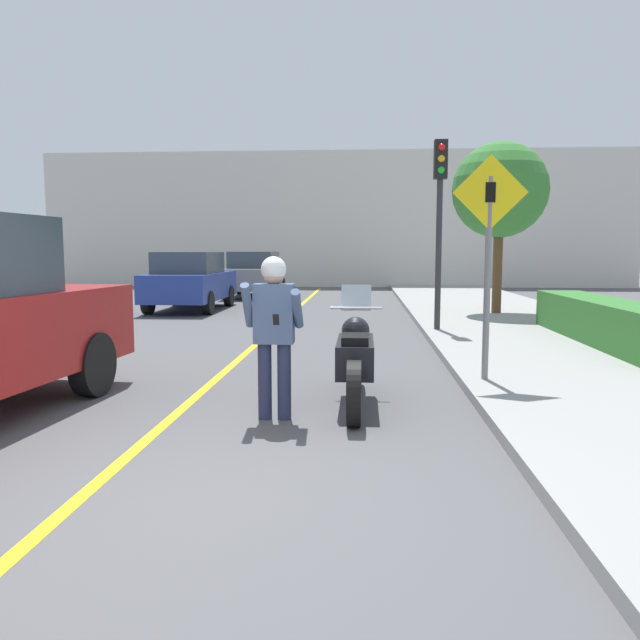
{
  "coord_description": "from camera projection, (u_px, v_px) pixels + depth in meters",
  "views": [
    {
      "loc": [
        1.37,
        -4.14,
        1.72
      ],
      "look_at": [
        0.87,
        2.92,
        0.93
      ],
      "focal_mm": 35.0,
      "sensor_mm": 36.0,
      "label": 1
    }
  ],
  "objects": [
    {
      "name": "sidewalk_curb",
      "position": [
        630.0,
        380.0,
        8.02
      ],
      "size": [
        4.4,
        44.0,
        0.12
      ],
      "color": "gray",
      "rests_on": "ground"
    },
    {
      "name": "street_tree",
      "position": [
        500.0,
        191.0,
        15.73
      ],
      "size": [
        2.4,
        2.4,
        4.32
      ],
      "color": "brown",
      "rests_on": "sidewalk_curb"
    },
    {
      "name": "building_backdrop",
      "position": [
        335.0,
        220.0,
        29.81
      ],
      "size": [
        28.0,
        1.2,
        6.37
      ],
      "color": "beige",
      "rests_on": "ground"
    },
    {
      "name": "crossing_sign",
      "position": [
        489.0,
        246.0,
        7.62
      ],
      "size": [
        0.91,
        0.08,
        2.75
      ],
      "color": "slate",
      "rests_on": "sidewalk_curb"
    },
    {
      "name": "person_biker",
      "position": [
        274.0,
        321.0,
        6.29
      ],
      "size": [
        0.59,
        0.46,
        1.67
      ],
      "color": "#282D4C",
      "rests_on": "ground"
    },
    {
      "name": "road_center_line",
      "position": [
        245.0,
        354.0,
        10.38
      ],
      "size": [
        0.12,
        36.0,
        0.01
      ],
      "color": "yellow",
      "rests_on": "ground"
    },
    {
      "name": "hedge_row",
      "position": [
        608.0,
        322.0,
        10.77
      ],
      "size": [
        0.9,
        5.67,
        0.74
      ],
      "color": "#33702D",
      "rests_on": "sidewalk_curb"
    },
    {
      "name": "motorcycle",
      "position": [
        355.0,
        359.0,
        6.95
      ],
      "size": [
        0.62,
        2.34,
        1.31
      ],
      "color": "black",
      "rests_on": "ground"
    },
    {
      "name": "ground_plane",
      "position": [
        168.0,
        496.0,
        4.39
      ],
      "size": [
        80.0,
        80.0,
        0.0
      ],
      "primitive_type": "plane",
      "color": "#4C4C4F"
    },
    {
      "name": "traffic_light",
      "position": [
        440.0,
        199.0,
        12.43
      ],
      "size": [
        0.26,
        0.3,
        3.77
      ],
      "color": "#2D2D30",
      "rests_on": "sidewalk_curb"
    },
    {
      "name": "parked_car_blue",
      "position": [
        190.0,
        281.0,
        18.03
      ],
      "size": [
        1.88,
        4.2,
        1.68
      ],
      "color": "black",
      "rests_on": "ground"
    },
    {
      "name": "parked_car_grey",
      "position": [
        255.0,
        274.0,
        23.23
      ],
      "size": [
        1.88,
        4.2,
        1.68
      ],
      "color": "black",
      "rests_on": "ground"
    }
  ]
}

